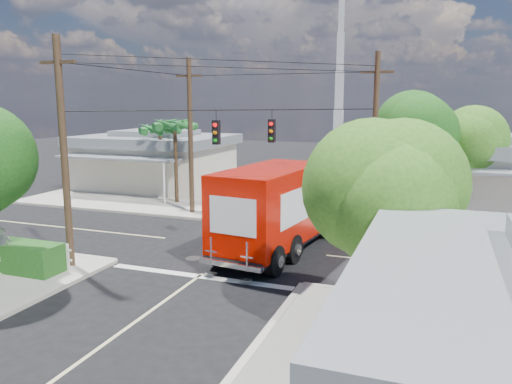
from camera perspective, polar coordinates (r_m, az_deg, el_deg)
The scene contains 16 objects.
ground at distance 23.09m, azimuth -1.72°, elevation -6.21°, with size 120.00×120.00×0.00m, color black.
sidewalk_ne at distance 32.18m, azimuth 24.38°, elevation -2.28°, with size 14.12×14.12×0.14m.
sidewalk_nw at distance 37.37m, azimuth -11.03°, elevation 0.08°, with size 14.12×14.12×0.14m.
road_markings at distance 21.79m, azimuth -3.18°, elevation -7.22°, with size 32.00×32.00×0.01m.
building_nw at distance 38.98m, azimuth -11.35°, elevation 3.68°, with size 10.80×10.20×4.30m.
radio_tower at distance 41.29m, azimuth 9.42°, elevation 8.86°, with size 0.80×0.80×17.00m.
tree_ne_front at distance 27.38m, azimuth 17.99°, elevation 6.03°, with size 4.21×4.14×6.66m.
tree_ne_back at distance 29.63m, azimuth 23.15°, elevation 4.87°, with size 3.77×3.66×5.82m.
tree_se at distance 13.59m, azimuth 14.44°, elevation -0.67°, with size 3.67×3.54×5.62m.
palm_nw_front at distance 32.21m, azimuth -9.26°, elevation 7.45°, with size 3.01×3.08×5.59m.
palm_nw_back at distance 34.53m, azimuth -10.93°, elevation 6.96°, with size 3.01×3.08×5.19m.
utility_poles at distance 24.32m, azimuth -3.85°, elevation 5.82°, with size 12.00×10.68×9.00m.
picket_fence at distance 22.72m, azimuth -26.09°, elevation -5.77°, with size 5.94×0.06×1.00m.
vending_boxes at distance 27.43m, azimuth 15.99°, elevation -2.47°, with size 1.90×0.50×1.10m.
delivery_truck at distance 21.90m, azimuth 2.62°, elevation -1.88°, with size 3.84×9.10×3.82m.
pedestrian at distance 21.22m, azimuth -26.88°, elevation -5.96°, with size 0.65×0.42×1.77m, color #BAB69F.
Camera 1 is at (8.29, -20.54, 6.54)m, focal length 35.00 mm.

